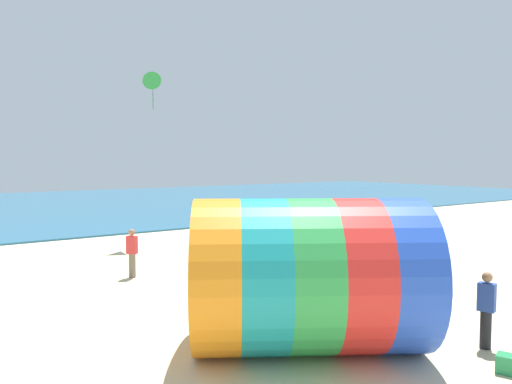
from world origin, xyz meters
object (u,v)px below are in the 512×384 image
object	(u,v)px
kite_handler	(486,309)
bystander_near_water	(132,253)
bystander_mid_beach	(261,226)
cooler_box	(511,365)
giant_inflatable_tube	(309,275)
kite_green_delta	(153,84)

from	to	relation	value
kite_handler	bystander_near_water	bearing A→B (deg)	110.30
kite_handler	bystander_mid_beach	xyz separation A→B (m)	(4.20, 14.59, -0.06)
kite_handler	cooler_box	size ratio (longest dim) A/B	3.32
giant_inflatable_tube	cooler_box	size ratio (longest dim) A/B	11.50
giant_inflatable_tube	kite_green_delta	bearing A→B (deg)	79.01
giant_inflatable_tube	cooler_box	bearing A→B (deg)	-52.06
kite_green_delta	bystander_mid_beach	world-z (taller)	kite_green_delta
kite_green_delta	bystander_near_water	world-z (taller)	kite_green_delta
giant_inflatable_tube	bystander_near_water	world-z (taller)	giant_inflatable_tube
kite_handler	bystander_near_water	world-z (taller)	bystander_near_water
kite_green_delta	bystander_mid_beach	size ratio (longest dim) A/B	1.10
giant_inflatable_tube	bystander_near_water	distance (m)	8.83
kite_handler	kite_green_delta	xyz separation A→B (m)	(-0.34, 17.51, 7.07)
cooler_box	kite_handler	bearing A→B (deg)	50.66
kite_handler	kite_green_delta	bearing A→B (deg)	91.12
bystander_mid_beach	cooler_box	bearing A→B (deg)	-107.89
kite_handler	bystander_mid_beach	world-z (taller)	kite_handler
bystander_near_water	cooler_box	world-z (taller)	bystander_near_water
kite_handler	bystander_mid_beach	size ratio (longest dim) A/B	1.06
bystander_mid_beach	cooler_box	world-z (taller)	bystander_mid_beach
kite_green_delta	cooler_box	xyz separation A→B (m)	(-0.50, -18.54, -7.78)
kite_handler	kite_green_delta	distance (m)	18.89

